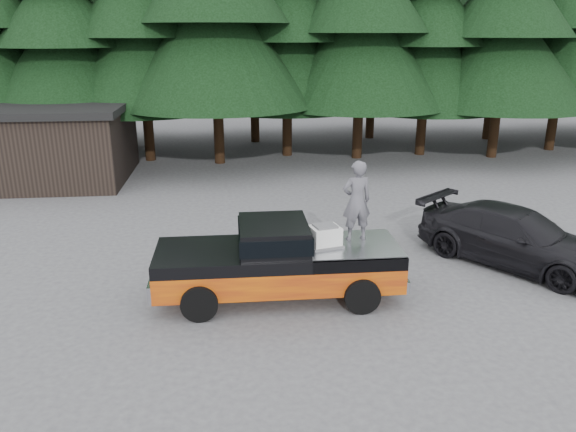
{
  "coord_description": "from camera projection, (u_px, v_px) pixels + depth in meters",
  "views": [
    {
      "loc": [
        -0.36,
        -12.93,
        6.19
      ],
      "look_at": [
        0.94,
        0.0,
        1.91
      ],
      "focal_mm": 35.0,
      "sensor_mm": 36.0,
      "label": 1
    }
  ],
  "objects": [
    {
      "name": "man_on_bed",
      "position": [
        357.0,
        201.0,
        13.47
      ],
      "size": [
        0.79,
        0.58,
        1.98
      ],
      "primitive_type": "imported",
      "rotation": [
        0.0,
        0.0,
        3.3
      ],
      "color": "#525158",
      "rests_on": "pickup_truck"
    },
    {
      "name": "truck_cab",
      "position": [
        274.0,
        235.0,
        13.25
      ],
      "size": [
        1.66,
        1.9,
        0.59
      ],
      "primitive_type": "cube",
      "color": "black",
      "rests_on": "pickup_truck"
    },
    {
      "name": "utility_building",
      "position": [
        31.0,
        142.0,
        24.15
      ],
      "size": [
        8.4,
        6.4,
        3.3
      ],
      "color": "black",
      "rests_on": "ground"
    },
    {
      "name": "ground",
      "position": [
        251.0,
        289.0,
        14.19
      ],
      "size": [
        120.0,
        120.0,
        0.0
      ],
      "primitive_type": "plane",
      "color": "#454547",
      "rests_on": "ground"
    },
    {
      "name": "parked_car",
      "position": [
        515.0,
        237.0,
        15.5
      ],
      "size": [
        5.06,
        5.59,
        1.57
      ],
      "primitive_type": "imported",
      "rotation": [
        0.0,
        0.0,
        0.67
      ],
      "color": "black",
      "rests_on": "ground"
    },
    {
      "name": "air_compressor",
      "position": [
        325.0,
        237.0,
        13.29
      ],
      "size": [
        0.8,
        0.71,
        0.47
      ],
      "primitive_type": "cube",
      "rotation": [
        0.0,
        0.0,
        0.25
      ],
      "color": "silver",
      "rests_on": "pickup_truck"
    },
    {
      "name": "pickup_truck",
      "position": [
        278.0,
        272.0,
        13.56
      ],
      "size": [
        6.0,
        2.04,
        1.33
      ],
      "primitive_type": null,
      "color": "#D35E06",
      "rests_on": "ground"
    }
  ]
}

